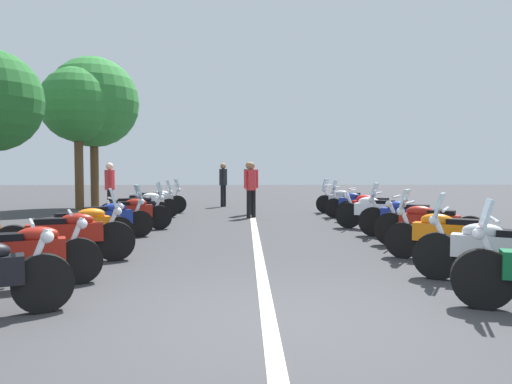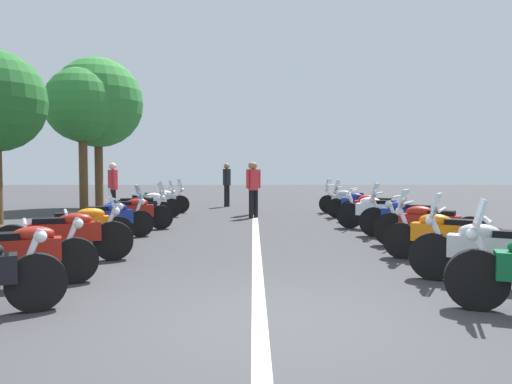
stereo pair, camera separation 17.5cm
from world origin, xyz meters
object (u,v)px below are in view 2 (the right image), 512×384
at_px(motorcycle_left_row_4, 108,218).
at_px(roadside_tree_0, 82,106).
at_px(motorcycle_right_row_5, 376,211).
at_px(motorcycle_right_row_8, 348,200).
at_px(motorcycle_left_row_6, 139,208).
at_px(bystander_2, 227,181).
at_px(traffic_cone_0, 1,243).
at_px(roadside_tree_1, 98,103).
at_px(motorcycle_left_row_8, 160,200).
at_px(bystander_1, 252,184).
at_px(motorcycle_right_row_2, 444,235).
at_px(motorcycle_right_row_4, 406,217).
at_px(motorcycle_left_row_3, 82,227).
at_px(bystander_4, 113,185).
at_px(motorcycle_left_row_7, 149,204).
at_px(motorcycle_left_row_2, 66,234).
at_px(motorcycle_right_row_1, 491,250).
at_px(motorcycle_left_row_5, 131,212).
at_px(motorcycle_left_row_1, 21,254).
at_px(motorcycle_right_row_6, 373,208).
at_px(bystander_0, 253,185).
at_px(motorcycle_right_row_7, 359,204).
at_px(motorcycle_right_row_3, 428,225).

xyz_separation_m(motorcycle_left_row_4, roadside_tree_0, (7.65, 3.24, 3.46)).
bearing_deg(motorcycle_right_row_5, motorcycle_right_row_8, -67.85).
height_order(motorcycle_left_row_6, bystander_2, bystander_2).
bearing_deg(bystander_2, roadside_tree_0, -143.53).
distance_m(traffic_cone_0, roadside_tree_1, 11.70).
xyz_separation_m(motorcycle_left_row_8, bystander_1, (-0.32, -3.14, 0.59)).
relative_size(motorcycle_right_row_2, traffic_cone_0, 3.00).
height_order(motorcycle_right_row_4, bystander_1, bystander_1).
distance_m(motorcycle_left_row_3, bystander_4, 6.70).
xyz_separation_m(motorcycle_left_row_7, motorcycle_left_row_8, (1.41, -0.08, 0.00)).
bearing_deg(motorcycle_left_row_2, motorcycle_left_row_3, 80.31).
relative_size(motorcycle_left_row_8, motorcycle_right_row_1, 1.02).
xyz_separation_m(motorcycle_left_row_2, motorcycle_right_row_4, (2.67, -6.47, 0.00)).
height_order(motorcycle_left_row_5, motorcycle_right_row_8, motorcycle_right_row_8).
bearing_deg(motorcycle_right_row_2, motorcycle_left_row_1, 45.83).
relative_size(motorcycle_right_row_6, motorcycle_right_row_8, 0.93).
relative_size(motorcycle_left_row_5, motorcycle_right_row_6, 1.17).
bearing_deg(motorcycle_left_row_1, motorcycle_right_row_6, 25.29).
relative_size(motorcycle_left_row_4, motorcycle_left_row_7, 0.93).
relative_size(motorcycle_left_row_5, traffic_cone_0, 3.39).
bearing_deg(roadside_tree_1, motorcycle_left_row_2, -164.73).
bearing_deg(bystander_0, motorcycle_left_row_3, 117.27).
bearing_deg(motorcycle_right_row_2, motorcycle_right_row_7, -59.93).
bearing_deg(motorcycle_right_row_5, roadside_tree_0, -8.90).
height_order(motorcycle_left_row_7, bystander_1, bystander_1).
distance_m(motorcycle_right_row_5, bystander_4, 8.49).
height_order(motorcycle_right_row_3, traffic_cone_0, motorcycle_right_row_3).
height_order(motorcycle_right_row_5, bystander_1, bystander_1).
bearing_deg(motorcycle_left_row_2, motorcycle_right_row_5, 16.53).
bearing_deg(motorcycle_right_row_3, roadside_tree_1, -16.25).
height_order(motorcycle_right_row_8, roadside_tree_1, roadside_tree_1).
height_order(motorcycle_left_row_1, motorcycle_left_row_2, motorcycle_left_row_2).
distance_m(motorcycle_left_row_3, motorcycle_right_row_4, 6.79).
distance_m(motorcycle_left_row_1, roadside_tree_0, 12.93).
bearing_deg(motorcycle_left_row_3, traffic_cone_0, -166.57).
xyz_separation_m(motorcycle_right_row_2, motorcycle_right_row_6, (5.53, -0.21, -0.01)).
relative_size(motorcycle_left_row_2, motorcycle_left_row_6, 1.11).
bearing_deg(motorcycle_left_row_8, motorcycle_right_row_3, -69.30).
bearing_deg(motorcycle_right_row_4, motorcycle_left_row_6, 4.35).
xyz_separation_m(motorcycle_left_row_8, bystander_4, (-0.71, 1.39, 0.56)).
bearing_deg(bystander_4, motorcycle_left_row_7, -55.44).
height_order(bystander_0, bystander_2, bystander_2).
bearing_deg(motorcycle_right_row_5, roadside_tree_1, -13.28).
xyz_separation_m(motorcycle_left_row_6, bystander_2, (6.03, -2.13, 0.58)).
bearing_deg(motorcycle_left_row_7, roadside_tree_0, 116.26).
bearing_deg(roadside_tree_0, bystander_4, -144.04).
distance_m(motorcycle_right_row_5, motorcycle_right_row_6, 1.34).
bearing_deg(motorcycle_left_row_5, motorcycle_right_row_2, -49.65).
xyz_separation_m(motorcycle_left_row_6, motorcycle_right_row_8, (2.91, -6.43, 0.00)).
bearing_deg(motorcycle_right_row_3, motorcycle_left_row_6, -2.42).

